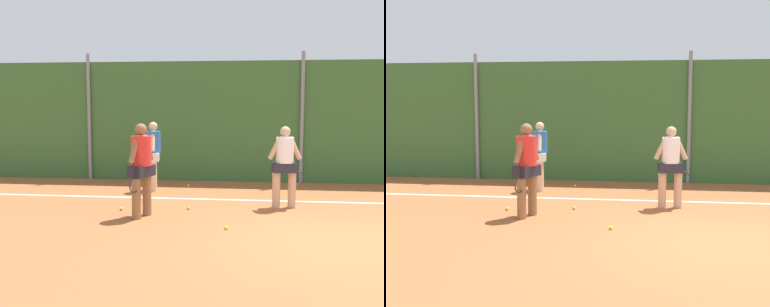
{
  "view_description": "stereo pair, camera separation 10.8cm",
  "coord_description": "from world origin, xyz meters",
  "views": [
    {
      "loc": [
        -1.41,
        -7.29,
        2.16
      ],
      "look_at": [
        -2.56,
        2.45,
        1.07
      ],
      "focal_mm": 44.08,
      "sensor_mm": 36.0,
      "label": 1
    },
    {
      "loc": [
        -1.31,
        -7.27,
        2.16
      ],
      "look_at": [
        -2.56,
        2.45,
        1.07
      ],
      "focal_mm": 44.08,
      "sensor_mm": 36.0,
      "label": 2
    }
  ],
  "objects": [
    {
      "name": "tennis_ball_5",
      "position": [
        -2.89,
        4.37,
        0.03
      ],
      "size": [
        0.07,
        0.07,
        0.07
      ],
      "primitive_type": "sphere",
      "color": "#CCDB33",
      "rests_on": "ground_plane"
    },
    {
      "name": "hedge_fence_backdrop",
      "position": [
        0.0,
        5.47,
        1.61
      ],
      "size": [
        19.95,
        0.25,
        3.23
      ],
      "primitive_type": "cube",
      "color": "#386633",
      "rests_on": "ground_plane"
    },
    {
      "name": "tennis_ball_1",
      "position": [
        -2.57,
        1.9,
        0.03
      ],
      "size": [
        0.07,
        0.07,
        0.07
      ],
      "primitive_type": "sphere",
      "color": "#CCDB33",
      "rests_on": "ground_plane"
    },
    {
      "name": "court_baseline_paint",
      "position": [
        0.0,
        2.92,
        0.0
      ],
      "size": [
        14.58,
        0.1,
        0.01
      ],
      "primitive_type": "cube",
      "color": "white",
      "rests_on": "ground_plane"
    },
    {
      "name": "fence_post_left",
      "position": [
        -5.76,
        5.3,
        1.72
      ],
      "size": [
        0.1,
        0.1,
        3.45
      ],
      "primitive_type": "cylinder",
      "color": "gray",
      "rests_on": "ground_plane"
    },
    {
      "name": "player_midcourt",
      "position": [
        -0.65,
        2.32,
        0.93
      ],
      "size": [
        0.76,
        0.36,
        1.66
      ],
      "rotation": [
        0.0,
        0.0,
        0.15
      ],
      "color": "tan",
      "rests_on": "ground_plane"
    },
    {
      "name": "tennis_ball_2",
      "position": [
        -3.89,
        1.66,
        0.03
      ],
      "size": [
        0.07,
        0.07,
        0.07
      ],
      "primitive_type": "sphere",
      "color": "#CCDB33",
      "rests_on": "ground_plane"
    },
    {
      "name": "player_foreground_near",
      "position": [
        -3.36,
        1.19,
        0.98
      ],
      "size": [
        0.47,
        0.78,
        1.75
      ],
      "rotation": [
        0.0,
        0.0,
        4.32
      ],
      "color": "#8C603D",
      "rests_on": "ground_plane"
    },
    {
      "name": "ground_plane",
      "position": [
        0.0,
        1.6,
        0.0
      ],
      "size": [
        30.69,
        30.69,
        0.0
      ],
      "primitive_type": "plane",
      "color": "#A85B33"
    },
    {
      "name": "player_backcourt_far",
      "position": [
        -3.67,
        3.84,
        0.94
      ],
      "size": [
        0.36,
        0.69,
        1.66
      ],
      "rotation": [
        0.0,
        0.0,
        1.73
      ],
      "color": "beige",
      "rests_on": "ground_plane"
    },
    {
      "name": "tennis_ball_0",
      "position": [
        -1.75,
        0.5,
        0.03
      ],
      "size": [
        0.07,
        0.07,
        0.07
      ],
      "primitive_type": "sphere",
      "color": "#CCDB33",
      "rests_on": "ground_plane"
    },
    {
      "name": "fence_post_center",
      "position": [
        0.0,
        5.3,
        1.72
      ],
      "size": [
        0.1,
        0.1,
        3.45
      ],
      "primitive_type": "cylinder",
      "color": "gray",
      "rests_on": "ground_plane"
    }
  ]
}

